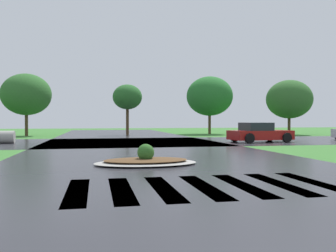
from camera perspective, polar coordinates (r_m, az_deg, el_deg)
asphalt_roadway at (r=12.89m, az=-1.04°, el=-5.54°), size 11.32×80.00×0.01m
asphalt_cross_road at (r=23.77m, az=-5.85°, el=-2.55°), size 90.00×10.19×0.01m
crosswalk_stripes at (r=7.97m, az=5.71°, el=-9.61°), size 5.85×2.98×0.01m
median_island at (r=11.77m, az=-3.58°, el=-5.56°), size 3.39×2.03×0.68m
car_blue_compact at (r=24.25m, az=14.40°, el=-1.12°), size 4.19×2.50×1.29m
background_treeline at (r=34.15m, az=-8.46°, el=4.80°), size 40.14×7.52×5.98m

